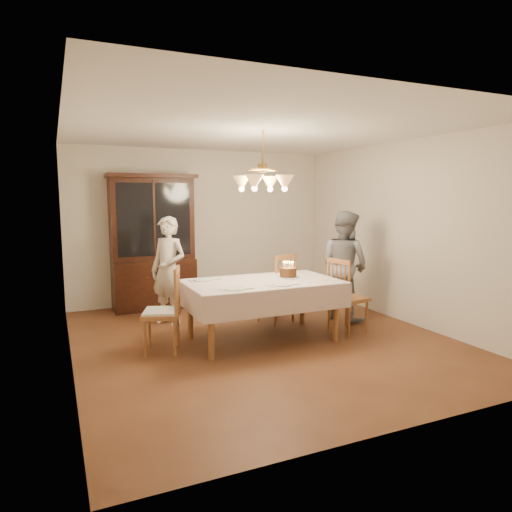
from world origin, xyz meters
name	(u,v)px	position (x,y,z in m)	size (l,w,h in m)	color
ground	(262,340)	(0.00, 0.00, 0.00)	(5.00, 5.00, 0.00)	#562D18
room_shell	(263,215)	(0.00, 0.00, 1.58)	(5.00, 5.00, 5.00)	white
dining_table	(262,287)	(0.00, 0.00, 0.68)	(1.90, 1.10, 0.76)	brown
china_hutch	(153,245)	(-0.91, 2.25, 1.04)	(1.38, 0.54, 2.16)	black
chair_far_side	(277,292)	(0.54, 0.68, 0.44)	(0.55, 0.54, 1.00)	brown
chair_left_end	(162,314)	(-1.26, 0.07, 0.45)	(0.54, 0.56, 1.00)	brown
chair_right_end	(347,299)	(1.19, -0.14, 0.44)	(0.50, 0.52, 1.00)	brown
elderly_woman	(168,271)	(-0.90, 1.22, 0.77)	(0.56, 0.37, 1.53)	white
adult_in_grey	(344,266)	(1.52, 0.43, 0.80)	(0.78, 0.61, 1.60)	slate
birthday_cake	(288,273)	(0.40, 0.07, 0.82)	(0.30, 0.30, 0.21)	white
place_setting_near_left	(236,289)	(-0.49, -0.35, 0.77)	(0.40, 0.25, 0.02)	white
place_setting_near_right	(283,285)	(0.10, -0.35, 0.77)	(0.38, 0.23, 0.02)	white
place_setting_far_left	(204,280)	(-0.65, 0.35, 0.77)	(0.40, 0.25, 0.02)	white
chandelier	(263,183)	(0.00, 0.00, 1.98)	(0.62, 0.62, 0.73)	#BF8C3F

